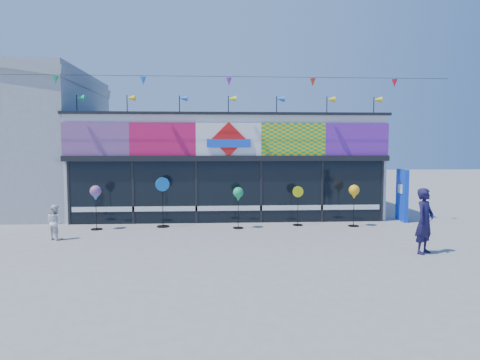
{
  "coord_description": "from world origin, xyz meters",
  "views": [
    {
      "loc": [
        -0.53,
        -12.32,
        2.81
      ],
      "look_at": [
        0.33,
        2.0,
        1.71
      ],
      "focal_mm": 32.0,
      "sensor_mm": 36.0,
      "label": 1
    }
  ],
  "objects": [
    {
      "name": "child",
      "position": [
        -5.38,
        0.84,
        0.54
      ],
      "size": [
        0.6,
        0.51,
        1.07
      ],
      "primitive_type": "imported",
      "rotation": [
        0.0,
        0.0,
        2.65
      ],
      "color": "white",
      "rests_on": "ground"
    },
    {
      "name": "ground",
      "position": [
        0.0,
        0.0,
        0.0
      ],
      "size": [
        80.0,
        80.0,
        0.0
      ],
      "primitive_type": "plane",
      "color": "gray",
      "rests_on": "ground"
    },
    {
      "name": "blue_sign",
      "position": [
        6.62,
        3.48,
        0.99
      ],
      "size": [
        0.23,
        0.99,
        1.97
      ],
      "rotation": [
        0.0,
        0.0,
        -0.08
      ],
      "color": "blue",
      "rests_on": "ground"
    },
    {
      "name": "spinner_3",
      "position": [
        2.46,
        2.74,
        0.75
      ],
      "size": [
        0.4,
        0.36,
        1.42
      ],
      "color": "black",
      "rests_on": "ground"
    },
    {
      "name": "spinner_0",
      "position": [
        -4.56,
        2.37,
        1.21
      ],
      "size": [
        0.38,
        0.38,
        1.52
      ],
      "color": "black",
      "rests_on": "ground"
    },
    {
      "name": "adult_man",
      "position": [
        5.01,
        -1.49,
        0.87
      ],
      "size": [
        0.75,
        0.72,
        1.74
      ],
      "primitive_type": "imported",
      "rotation": [
        0.0,
        0.0,
        0.69
      ],
      "color": "#151136",
      "rests_on": "ground"
    },
    {
      "name": "kite_shop",
      "position": [
        0.0,
        5.94,
        2.05
      ],
      "size": [
        16.0,
        5.7,
        5.31
      ],
      "color": "silver",
      "rests_on": "ground"
    },
    {
      "name": "spinner_4",
      "position": [
        4.41,
        2.44,
        1.19
      ],
      "size": [
        0.38,
        0.38,
        1.49
      ],
      "color": "black",
      "rests_on": "ground"
    },
    {
      "name": "spinner_2",
      "position": [
        0.29,
        2.32,
        1.15
      ],
      "size": [
        0.36,
        0.36,
        1.44
      ],
      "color": "black",
      "rests_on": "ground"
    },
    {
      "name": "spinner_1",
      "position": [
        -2.35,
        2.73,
        0.93
      ],
      "size": [
        0.47,
        0.45,
        1.76
      ],
      "color": "black",
      "rests_on": "ground"
    }
  ]
}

